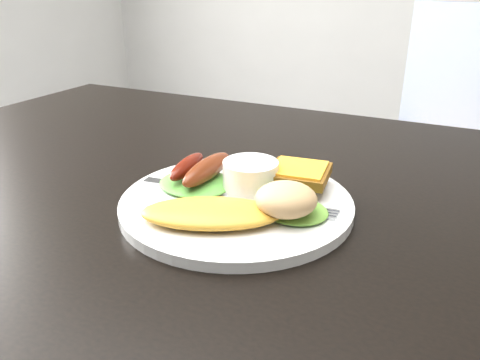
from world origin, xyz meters
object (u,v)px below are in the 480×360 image
object	(u,v)px
person	(391,110)
plate	(236,203)
dining_table	(220,190)
dining_chair	(444,152)

from	to	relation	value
person	plate	world-z (taller)	person
dining_table	plate	distance (m)	0.10
dining_table	person	distance (m)	0.72
dining_table	person	xyz separation A→B (m)	(0.12, 0.71, -0.04)
dining_chair	plate	bearing A→B (deg)	-75.50
dining_table	dining_chair	size ratio (longest dim) A/B	2.99
dining_chair	plate	distance (m)	1.29
dining_table	person	world-z (taller)	person
dining_chair	plate	size ratio (longest dim) A/B	1.47
dining_table	person	size ratio (longest dim) A/B	0.87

